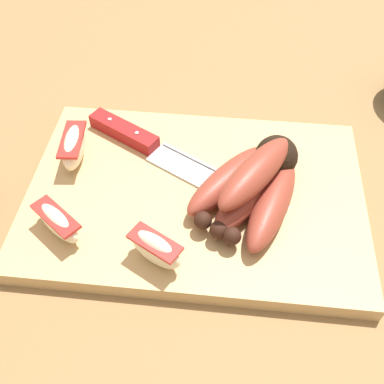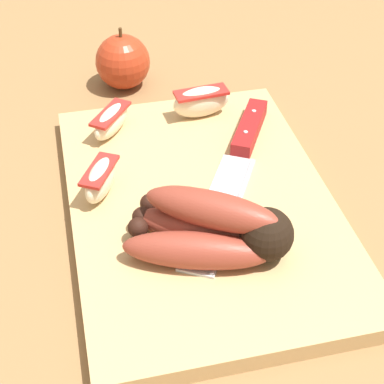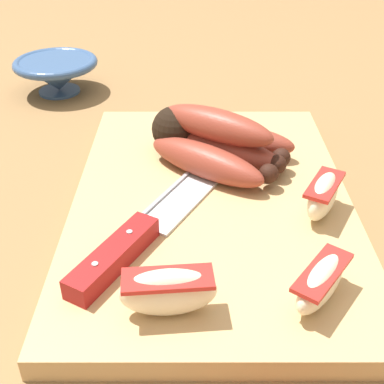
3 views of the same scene
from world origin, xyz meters
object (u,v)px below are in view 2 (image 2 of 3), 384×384
(apple_wedge_near, at_px, (111,121))
(apple_wedge_middle, at_px, (100,179))
(chefs_knife, at_px, (240,154))
(banana_bunch, at_px, (214,226))
(apple_wedge_far, at_px, (201,101))
(whole_apple, at_px, (123,62))

(apple_wedge_near, bearing_deg, apple_wedge_middle, -12.78)
(chefs_knife, xyz_separation_m, apple_wedge_middle, (0.03, -0.16, 0.01))
(banana_bunch, xyz_separation_m, apple_wedge_far, (-0.22, 0.04, -0.00))
(apple_wedge_middle, distance_m, apple_wedge_far, 0.18)
(banana_bunch, bearing_deg, apple_wedge_far, 169.48)
(chefs_knife, relative_size, apple_wedge_near, 3.97)
(chefs_knife, bearing_deg, banana_bunch, -26.80)
(banana_bunch, distance_m, whole_apple, 0.34)
(chefs_knife, height_order, apple_wedge_middle, apple_wedge_middle)
(chefs_knife, relative_size, apple_wedge_middle, 4.11)
(banana_bunch, distance_m, chefs_knife, 0.14)
(banana_bunch, height_order, apple_wedge_near, banana_bunch)
(whole_apple, bearing_deg, chefs_knife, 24.44)
(banana_bunch, distance_m, apple_wedge_near, 0.22)
(apple_wedge_middle, distance_m, whole_apple, 0.25)
(apple_wedge_near, relative_size, apple_wedge_far, 0.92)
(chefs_knife, bearing_deg, whole_apple, -155.56)
(banana_bunch, relative_size, apple_wedge_far, 2.29)
(apple_wedge_middle, relative_size, whole_apple, 0.74)
(apple_wedge_near, height_order, apple_wedge_far, apple_wedge_far)
(banana_bunch, bearing_deg, chefs_knife, 153.20)
(apple_wedge_near, distance_m, whole_apple, 0.14)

